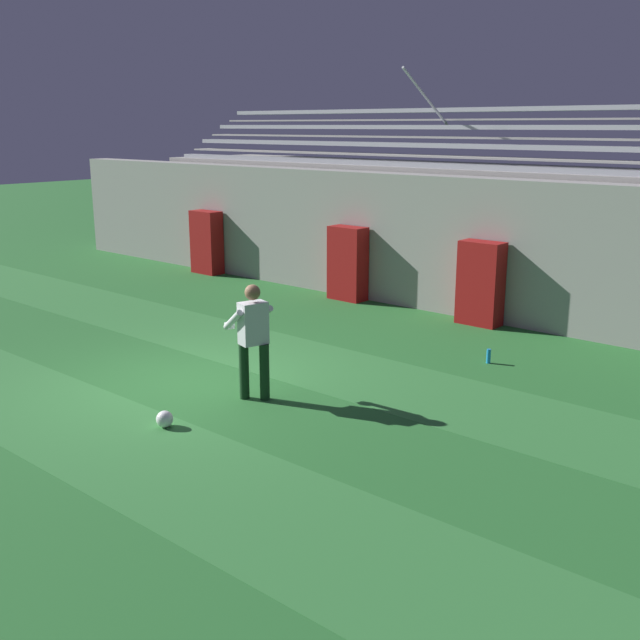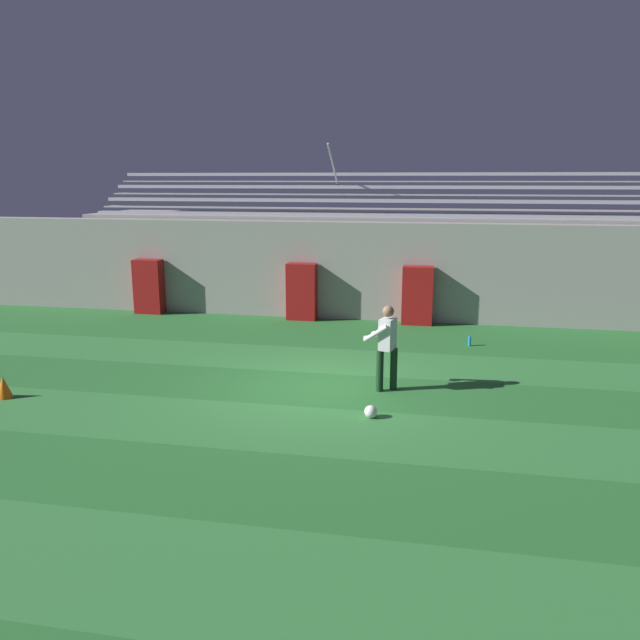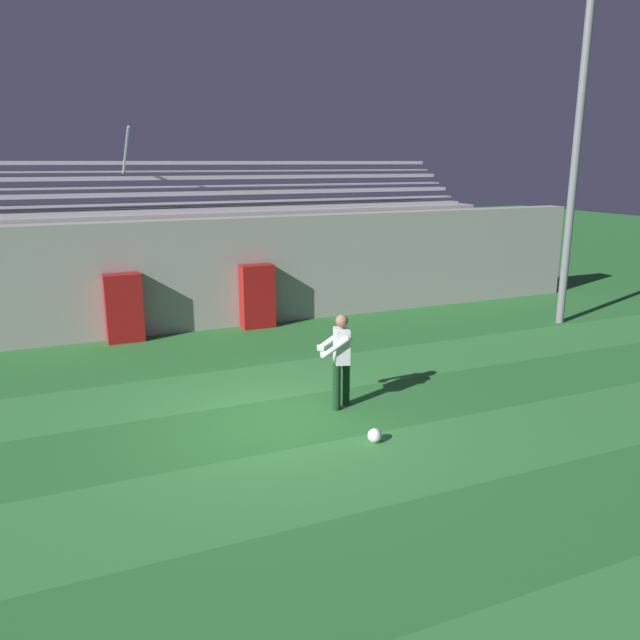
{
  "view_description": "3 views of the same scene",
  "coord_description": "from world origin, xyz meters",
  "px_view_note": "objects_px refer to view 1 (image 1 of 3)",
  "views": [
    {
      "loc": [
        8.59,
        -6.86,
        3.79
      ],
      "look_at": [
        2.05,
        0.72,
        1.18
      ],
      "focal_mm": 42.0,
      "sensor_mm": 36.0,
      "label": 1
    },
    {
      "loc": [
        2.19,
        -11.37,
        4.0
      ],
      "look_at": [
        0.26,
        -1.26,
        1.67
      ],
      "focal_mm": 35.0,
      "sensor_mm": 36.0,
      "label": 2
    },
    {
      "loc": [
        -3.13,
        -9.08,
        4.18
      ],
      "look_at": [
        0.95,
        0.29,
        1.58
      ],
      "focal_mm": 35.0,
      "sensor_mm": 36.0,
      "label": 3
    }
  ],
  "objects_px": {
    "padding_pillar_gate_right": "(481,283)",
    "water_bottle": "(489,356)",
    "padding_pillar_gate_left": "(348,263)",
    "soccer_ball": "(165,419)",
    "padding_pillar_far_left": "(207,242)",
    "goalkeeper": "(253,334)"
  },
  "relations": [
    {
      "from": "padding_pillar_gate_left",
      "to": "water_bottle",
      "type": "relative_size",
      "value": 6.82
    },
    {
      "from": "padding_pillar_gate_left",
      "to": "water_bottle",
      "type": "bearing_deg",
      "value": -24.35
    },
    {
      "from": "padding_pillar_gate_right",
      "to": "goalkeeper",
      "type": "distance_m",
      "value": 5.8
    },
    {
      "from": "goalkeeper",
      "to": "water_bottle",
      "type": "xyz_separation_m",
      "value": [
        1.74,
        3.67,
        -0.83
      ]
    },
    {
      "from": "goalkeeper",
      "to": "soccer_ball",
      "type": "bearing_deg",
      "value": -94.7
    },
    {
      "from": "padding_pillar_gate_right",
      "to": "padding_pillar_far_left",
      "type": "xyz_separation_m",
      "value": [
        -8.06,
        0.0,
        0.0
      ]
    },
    {
      "from": "water_bottle",
      "to": "padding_pillar_gate_left",
      "type": "bearing_deg",
      "value": 155.65
    },
    {
      "from": "soccer_ball",
      "to": "water_bottle",
      "type": "distance_m",
      "value": 5.49
    },
    {
      "from": "padding_pillar_gate_left",
      "to": "padding_pillar_far_left",
      "type": "distance_m",
      "value": 4.74
    },
    {
      "from": "soccer_ball",
      "to": "water_bottle",
      "type": "relative_size",
      "value": 0.92
    },
    {
      "from": "padding_pillar_gate_left",
      "to": "goalkeeper",
      "type": "height_order",
      "value": "goalkeeper"
    },
    {
      "from": "padding_pillar_gate_left",
      "to": "padding_pillar_gate_right",
      "type": "xyz_separation_m",
      "value": [
        3.31,
        0.0,
        0.0
      ]
    },
    {
      "from": "goalkeeper",
      "to": "soccer_ball",
      "type": "relative_size",
      "value": 7.59
    },
    {
      "from": "padding_pillar_gate_right",
      "to": "soccer_ball",
      "type": "bearing_deg",
      "value": -93.89
    },
    {
      "from": "padding_pillar_gate_left",
      "to": "soccer_ball",
      "type": "bearing_deg",
      "value": -68.86
    },
    {
      "from": "padding_pillar_gate_left",
      "to": "soccer_ball",
      "type": "relative_size",
      "value": 7.44
    },
    {
      "from": "padding_pillar_gate_right",
      "to": "goalkeeper",
      "type": "bearing_deg",
      "value": -93.68
    },
    {
      "from": "padding_pillar_gate_right",
      "to": "water_bottle",
      "type": "height_order",
      "value": "padding_pillar_gate_right"
    },
    {
      "from": "padding_pillar_far_left",
      "to": "water_bottle",
      "type": "height_order",
      "value": "padding_pillar_far_left"
    },
    {
      "from": "padding_pillar_gate_right",
      "to": "water_bottle",
      "type": "relative_size",
      "value": 6.82
    },
    {
      "from": "padding_pillar_gate_right",
      "to": "padding_pillar_far_left",
      "type": "distance_m",
      "value": 8.06
    },
    {
      "from": "soccer_ball",
      "to": "padding_pillar_gate_right",
      "type": "bearing_deg",
      "value": 86.11
    }
  ]
}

